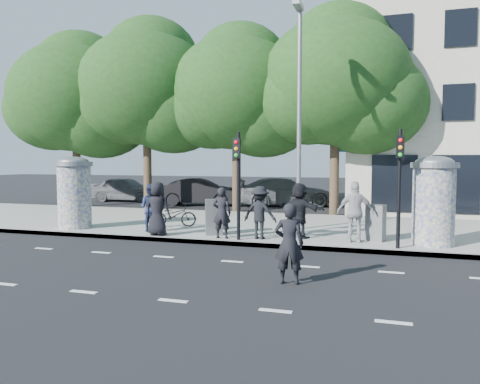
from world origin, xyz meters
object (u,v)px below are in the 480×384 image
(ped_e, at_px, (355,212))
(car_mid, at_px, (200,192))
(ad_column_right, at_px, (434,199))
(man_road, at_px, (289,244))
(ped_c, at_px, (151,208))
(bicycle, at_px, (174,215))
(ped_b, at_px, (222,213))
(car_right, at_px, (285,192))
(ped_a, at_px, (158,209))
(car_left, at_px, (126,189))
(traffic_pole_near, at_px, (238,174))
(traffic_pole_far, at_px, (399,176))
(street_lamp, at_px, (299,101))
(ped_d, at_px, (260,213))
(ped_f, at_px, (299,210))
(cabinet_left, at_px, (214,217))
(cabinet_right, at_px, (376,223))
(ad_column_left, at_px, (74,191))

(ped_e, bearing_deg, car_mid, -57.31)
(ad_column_right, bearing_deg, man_road, -123.61)
(ped_c, height_order, bicycle, ped_c)
(ped_b, relative_size, car_right, 0.30)
(ad_column_right, bearing_deg, ped_a, -174.38)
(car_right, bearing_deg, ped_c, 147.09)
(bicycle, bearing_deg, ped_b, -149.48)
(bicycle, bearing_deg, car_mid, -7.47)
(bicycle, distance_m, car_left, 13.40)
(ped_c, distance_m, car_left, 14.18)
(traffic_pole_near, bearing_deg, car_mid, 117.48)
(traffic_pole_far, bearing_deg, street_lamp, 140.12)
(traffic_pole_far, xyz_separation_m, car_right, (-5.89, 12.50, -1.42))
(ped_d, bearing_deg, ped_e, -170.14)
(ped_f, relative_size, car_mid, 0.38)
(ped_f, distance_m, cabinet_left, 2.89)
(ped_f, bearing_deg, traffic_pole_far, -176.88)
(man_road, bearing_deg, ped_f, -90.53)
(ped_a, xyz_separation_m, cabinet_left, (1.75, 0.70, -0.30))
(man_road, distance_m, cabinet_right, 5.50)
(ped_e, relative_size, car_left, 0.41)
(street_lamp, xyz_separation_m, cabinet_left, (-2.49, -2.08, -4.04))
(man_road, bearing_deg, traffic_pole_near, -67.36)
(bicycle, bearing_deg, car_left, 14.51)
(ad_column_left, xyz_separation_m, ped_e, (10.16, -0.04, -0.45))
(ad_column_right, distance_m, street_lamp, 5.81)
(ped_d, bearing_deg, traffic_pole_far, 179.38)
(street_lamp, height_order, man_road, street_lamp)
(ad_column_left, distance_m, bicycle, 3.78)
(bicycle, distance_m, car_mid, 9.91)
(car_left, bearing_deg, bicycle, -143.96)
(ped_f, bearing_deg, man_road, 118.91)
(ad_column_left, height_order, ped_e, ad_column_left)
(ped_c, distance_m, car_mid, 10.98)
(street_lamp, xyz_separation_m, car_right, (-2.49, 9.66, -3.98))
(ped_c, relative_size, car_mid, 0.35)
(ped_c, bearing_deg, cabinet_left, -177.06)
(traffic_pole_far, relative_size, ped_b, 2.05)
(ped_e, distance_m, car_left, 19.17)
(traffic_pole_near, bearing_deg, car_right, 94.97)
(ped_e, xyz_separation_m, car_mid, (-9.55, 10.84, -0.31))
(ad_column_left, distance_m, street_lamp, 8.90)
(ped_f, xyz_separation_m, car_left, (-13.28, 11.53, -0.27))
(ad_column_right, xyz_separation_m, ped_f, (-4.03, 0.08, -0.49))
(cabinet_right, height_order, car_left, car_left)
(car_left, bearing_deg, traffic_pole_far, -129.87)
(traffic_pole_near, xyz_separation_m, ped_d, (0.60, 0.44, -1.23))
(ped_b, bearing_deg, traffic_pole_near, 162.14)
(street_lamp, relative_size, cabinet_left, 6.66)
(ad_column_right, distance_m, ped_b, 6.47)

